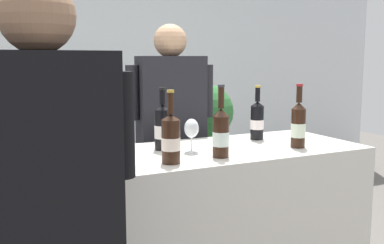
{
  "coord_description": "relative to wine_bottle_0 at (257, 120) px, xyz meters",
  "views": [
    {
      "loc": [
        -0.82,
        -2.0,
        1.44
      ],
      "look_at": [
        0.15,
        0.0,
        1.12
      ],
      "focal_mm": 42.09,
      "sensor_mm": 36.0,
      "label": 1
    }
  ],
  "objects": [
    {
      "name": "wine_bottle_7",
      "position": [
        -0.81,
        0.04,
        0.01
      ],
      "size": [
        0.08,
        0.08,
        0.33
      ],
      "color": "black",
      "rests_on": "counter"
    },
    {
      "name": "wine_bottle_4",
      "position": [
        -0.68,
        -0.33,
        0.0
      ],
      "size": [
        0.09,
        0.09,
        0.33
      ],
      "color": "black",
      "rests_on": "counter"
    },
    {
      "name": "person_server",
      "position": [
        -0.35,
        0.45,
        -0.28
      ],
      "size": [
        0.56,
        0.29,
        1.65
      ],
      "color": "black",
      "rests_on": "ground_plane"
    },
    {
      "name": "wine_bottle_8",
      "position": [
        -0.6,
        -0.03,
        0.01
      ],
      "size": [
        0.08,
        0.08,
        0.32
      ],
      "color": "black",
      "rests_on": "counter"
    },
    {
      "name": "wine_bottle_0",
      "position": [
        0.0,
        0.0,
        0.0
      ],
      "size": [
        0.08,
        0.08,
        0.31
      ],
      "color": "black",
      "rests_on": "counter"
    },
    {
      "name": "wine_bottle_6",
      "position": [
        -1.28,
        -0.12,
        0.0
      ],
      "size": [
        0.08,
        0.08,
        0.33
      ],
      "color": "black",
      "rests_on": "counter"
    },
    {
      "name": "wine_bottle_5",
      "position": [
        -1.14,
        -0.25,
        0.01
      ],
      "size": [
        0.08,
        0.08,
        0.35
      ],
      "color": "black",
      "rests_on": "counter"
    },
    {
      "name": "wall_back",
      "position": [
        -0.63,
        2.46,
        0.31
      ],
      "size": [
        8.0,
        0.1,
        2.8
      ],
      "primitive_type": "cube",
      "color": "silver",
      "rests_on": "ground_plane"
    },
    {
      "name": "potted_shrub",
      "position": [
        0.01,
        1.0,
        -0.32
      ],
      "size": [
        0.63,
        0.64,
        1.26
      ],
      "color": "brown",
      "rests_on": "ground_plane"
    },
    {
      "name": "ice_bucket",
      "position": [
        -1.03,
        -0.02,
        -0.0
      ],
      "size": [
        0.2,
        0.2,
        0.22
      ],
      "color": "silver",
      "rests_on": "counter"
    },
    {
      "name": "wine_bottle_2",
      "position": [
        0.06,
        -0.29,
        0.01
      ],
      "size": [
        0.08,
        0.08,
        0.33
      ],
      "color": "black",
      "rests_on": "counter"
    },
    {
      "name": "wine_glass",
      "position": [
        -0.49,
        -0.15,
        -0.0
      ],
      "size": [
        0.08,
        0.08,
        0.17
      ],
      "color": "silver",
      "rests_on": "counter"
    },
    {
      "name": "wine_bottle_1",
      "position": [
        -0.42,
        -0.32,
        0.01
      ],
      "size": [
        0.08,
        0.08,
        0.34
      ],
      "color": "black",
      "rests_on": "counter"
    }
  ]
}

